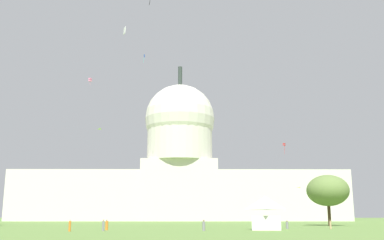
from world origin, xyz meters
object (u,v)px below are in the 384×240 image
Objects in this scene: person_orange_front_left at (107,225)px; kite_white_mid at (125,31)px; tree_east_near at (328,191)px; kite_red_mid at (284,145)px; kite_yellow_low at (297,189)px; person_grey_near_tree_east at (103,225)px; person_grey_near_tent at (204,226)px; event_tent at (265,213)px; kite_pink_high at (90,80)px; person_grey_deep_crowd at (287,225)px; person_orange_back_left at (70,226)px; kite_lime_mid at (101,131)px; kite_blue_high at (144,56)px; person_tan_aisle_center at (330,225)px; capitol_building at (180,170)px.

kite_white_mid reaches higher than person_orange_front_left.
kite_red_mid is at bearing 94.52° from tree_east_near.
person_grey_near_tree_east is at bearing -42.64° from kite_yellow_low.
kite_red_mid reaches higher than person_grey_near_tent.
event_tent is 38.15m from kite_white_mid.
event_tent is at bearing 136.88° from person_grey_near_tree_east.
kite_pink_high reaches higher than person_orange_front_left.
person_grey_near_tree_east is 1.19× the size of person_grey_deep_crowd.
person_orange_back_left is at bearing -160.16° from event_tent.
person_orange_front_left is 32.14m from kite_white_mid.
kite_blue_high is at bearing -65.36° from kite_lime_mid.
tree_east_near is 8.88× the size of person_tan_aisle_center.
kite_white_mid is 75.50m from kite_yellow_low.
capitol_building is 61.60m from kite_red_mid.
kite_blue_high is at bearing 89.84° from kite_pink_high.
person_grey_deep_crowd is 0.45× the size of kite_blue_high.
tree_east_near is at bearing -49.62° from person_grey_deep_crowd.
kite_blue_high is at bearing 7.24° from person_grey_deep_crowd.
kite_blue_high reaches higher than person_tan_aisle_center.
kite_red_mid reaches higher than person_orange_front_left.
person_grey_deep_crowd is at bearing -78.96° from capitol_building.
kite_white_mid is at bearing -93.42° from capitol_building.
kite_pink_high reaches higher than person_grey_near_tree_east.
event_tent is at bearing 40.33° from kite_blue_high.
person_orange_front_left is 65.76m from kite_lime_mid.
person_grey_near_tree_east is 32.40m from person_grey_deep_crowd.
kite_yellow_low is at bearing -13.27° from kite_white_mid.
kite_lime_mid is (-39.15, 58.11, 24.57)m from event_tent.
tree_east_near is 7.72× the size of person_grey_near_tree_east.
person_grey_deep_crowd is 73.24m from kite_lime_mid.
person_orange_front_left is (-38.21, -5.59, 0.04)m from person_tan_aisle_center.
tree_east_near is at bearing -155.33° from kite_lime_mid.
person_grey_near_tent is at bearing -148.37° from event_tent.
kite_blue_high is (-28.84, 79.62, 56.49)m from event_tent.
person_tan_aisle_center is 78.53m from kite_lime_mid.
kite_blue_high reaches higher than person_orange_back_left.
kite_yellow_low is at bearing 91.81° from person_orange_back_left.
event_tent is 2.37× the size of kite_pink_high.
event_tent is 1.91× the size of kite_red_mid.
person_grey_near_tent is at bearing -131.38° from tree_east_near.
person_grey_near_tree_east reaches higher than person_orange_front_left.
kite_yellow_low is at bearing 93.77° from tree_east_near.
person_tan_aisle_center is 0.81× the size of kite_lime_mid.
kite_white_mid reaches higher than person_orange_back_left.
person_grey_deep_crowd is at bearing -149.02° from kite_red_mid.
person_grey_near_tree_east is 69.55m from kite_lime_mid.
person_grey_deep_crowd is 1.21× the size of kite_yellow_low.
event_tent is 4.53× the size of person_grey_deep_crowd.
person_orange_back_left is at bearing 118.08° from kite_white_mid.
kite_red_mid is at bearing 29.12° from person_orange_front_left.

